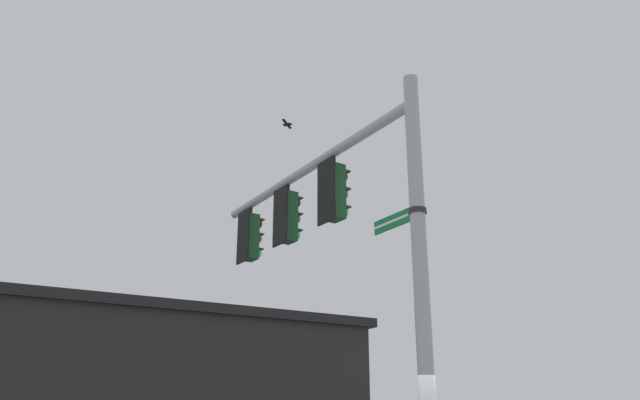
# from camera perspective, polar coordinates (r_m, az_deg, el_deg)

# --- Properties ---
(signal_pole) EXTENTS (0.24, 0.24, 7.14)m
(signal_pole) POSITION_cam_1_polar(r_m,az_deg,el_deg) (9.34, 9.08, -8.59)
(signal_pole) COLOR #ADB2B7
(signal_pole) RESTS_ON ground
(mast_arm) EXTENTS (6.68, 0.37, 0.19)m
(mast_arm) POSITION_cam_1_polar(r_m,az_deg,el_deg) (12.84, -1.39, 2.63)
(mast_arm) COLOR #ADB2B7
(traffic_light_nearest_pole) EXTENTS (0.54, 0.49, 1.31)m
(traffic_light_nearest_pole) POSITION_cam_1_polar(r_m,az_deg,el_deg) (11.72, 1.33, 0.68)
(traffic_light_nearest_pole) COLOR black
(traffic_light_mid_inner) EXTENTS (0.54, 0.49, 1.31)m
(traffic_light_mid_inner) POSITION_cam_1_polar(r_m,az_deg,el_deg) (13.13, -2.84, -1.54)
(traffic_light_mid_inner) COLOR black
(traffic_light_mid_outer) EXTENTS (0.54, 0.49, 1.31)m
(traffic_light_mid_outer) POSITION_cam_1_polar(r_m,az_deg,el_deg) (14.61, -6.19, -3.32)
(traffic_light_mid_outer) COLOR black
(street_name_sign) EXTENTS (1.20, 0.28, 0.22)m
(street_name_sign) POSITION_cam_1_polar(r_m,az_deg,el_deg) (9.88, 7.53, -1.49)
(street_name_sign) COLOR #147238
(bird_flying) EXTENTS (0.27, 0.40, 0.14)m
(bird_flying) POSITION_cam_1_polar(r_m,az_deg,el_deg) (17.09, -2.93, 6.75)
(bird_flying) COLOR black
(storefront_building) EXTENTS (9.45, 14.25, 5.31)m
(storefront_building) POSITION_cam_1_polar(r_m,az_deg,el_deg) (22.77, -16.13, -16.70)
(storefront_building) COLOR #282321
(storefront_building) RESTS_ON ground
(tree_by_storefront) EXTENTS (2.83, 2.83, 5.24)m
(tree_by_storefront) POSITION_cam_1_polar(r_m,az_deg,el_deg) (24.54, -16.86, -14.13)
(tree_by_storefront) COLOR #4C3823
(tree_by_storefront) RESTS_ON ground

